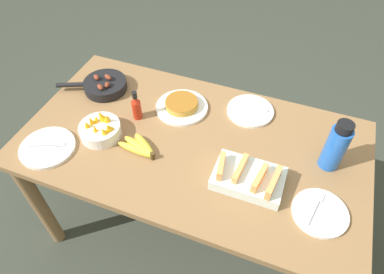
{
  "coord_description": "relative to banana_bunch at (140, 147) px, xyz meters",
  "views": [
    {
      "loc": [
        0.37,
        -0.96,
        1.93
      ],
      "look_at": [
        0.0,
        0.0,
        0.8
      ],
      "focal_mm": 32.0,
      "sensor_mm": 36.0,
      "label": 1
    }
  ],
  "objects": [
    {
      "name": "fruit_bowl_mango",
      "position": [
        -0.21,
        0.02,
        0.02
      ],
      "size": [
        0.19,
        0.19,
        0.11
      ],
      "color": "white",
      "rests_on": "dining_table"
    },
    {
      "name": "skillet",
      "position": [
        -0.36,
        0.31,
        0.01
      ],
      "size": [
        0.34,
        0.22,
        0.08
      ],
      "rotation": [
        0.0,
        0.0,
        3.56
      ],
      "color": "black",
      "rests_on": "dining_table"
    },
    {
      "name": "frittata_plate_center",
      "position": [
        0.07,
        0.31,
        0.0
      ],
      "size": [
        0.26,
        0.26,
        0.05
      ],
      "color": "white",
      "rests_on": "dining_table"
    },
    {
      "name": "empty_plate_far_left",
      "position": [
        0.78,
        -0.04,
        -0.01
      ],
      "size": [
        0.21,
        0.21,
        0.02
      ],
      "color": "white",
      "rests_on": "dining_table"
    },
    {
      "name": "melon_tray",
      "position": [
        0.49,
        0.0,
        0.01
      ],
      "size": [
        0.28,
        0.19,
        0.1
      ],
      "color": "silver",
      "rests_on": "dining_table"
    },
    {
      "name": "banana_bunch",
      "position": [
        0.0,
        0.0,
        0.0
      ],
      "size": [
        0.2,
        0.12,
        0.04
      ],
      "color": "yellow",
      "rests_on": "dining_table"
    },
    {
      "name": "empty_plate_far_right",
      "position": [
        0.39,
        0.41,
        -0.01
      ],
      "size": [
        0.23,
        0.23,
        0.02
      ],
      "color": "white",
      "rests_on": "dining_table"
    },
    {
      "name": "ground_plane",
      "position": [
        0.19,
        0.13,
        -0.79
      ],
      "size": [
        14.0,
        14.0,
        0.0
      ],
      "primitive_type": "plane",
      "color": "#383D33"
    },
    {
      "name": "hot_sauce_bottle",
      "position": [
        -0.11,
        0.18,
        0.05
      ],
      "size": [
        0.04,
        0.04,
        0.16
      ],
      "color": "#B72814",
      "rests_on": "dining_table"
    },
    {
      "name": "dining_table",
      "position": [
        0.19,
        0.13,
        -0.13
      ],
      "size": [
        1.55,
        0.85,
        0.77
      ],
      "color": "olive",
      "rests_on": "ground_plane"
    },
    {
      "name": "water_bottle",
      "position": [
        0.78,
        0.21,
        0.1
      ],
      "size": [
        0.09,
        0.09,
        0.24
      ],
      "color": "blue",
      "rests_on": "dining_table"
    },
    {
      "name": "empty_plate_near_front",
      "position": [
        -0.39,
        -0.14,
        -0.01
      ],
      "size": [
        0.24,
        0.24,
        0.02
      ],
      "color": "white",
      "rests_on": "dining_table"
    }
  ]
}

